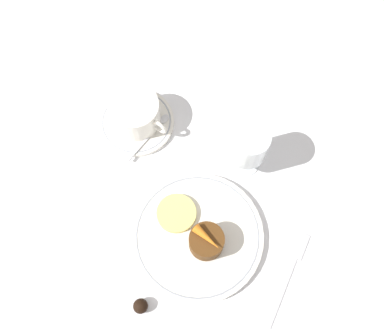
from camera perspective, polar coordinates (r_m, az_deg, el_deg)
ground_plane at (r=0.85m, az=1.10°, el=-5.85°), size 3.00×3.00×0.00m
dinner_plate at (r=0.83m, az=0.71°, el=-9.04°), size 0.24×0.24×0.01m
saucer at (r=0.92m, az=-7.04°, el=5.39°), size 0.15×0.15×0.01m
coffee_cup at (r=0.89m, az=-7.22°, el=6.60°), size 0.12×0.10×0.06m
spoon at (r=0.90m, az=-5.04°, el=4.09°), size 0.02×0.13×0.00m
wine_glass at (r=0.81m, az=7.18°, el=2.38°), size 0.07×0.07×0.12m
fork at (r=0.84m, az=12.40°, el=-12.99°), size 0.04×0.19×0.01m
dessert_cake at (r=0.80m, az=1.85°, el=-9.74°), size 0.06×0.06×0.04m
carrot_garnish at (r=0.77m, az=1.92°, el=-9.30°), size 0.06×0.02×0.02m
pineapple_slice at (r=0.83m, az=-1.98°, el=-6.22°), size 0.07×0.07×0.01m
chocolate_truffle at (r=0.81m, az=-6.55°, el=-17.43°), size 0.03×0.03×0.03m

